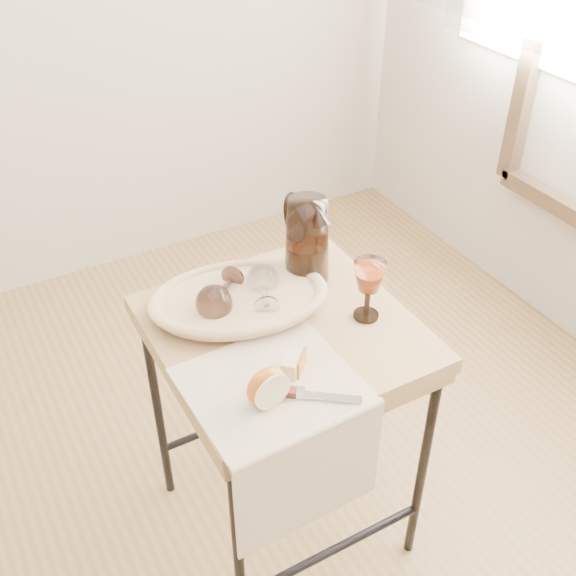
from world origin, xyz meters
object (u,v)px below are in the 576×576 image
goblet_lying_b (264,290)px  side_table (284,433)px  tea_towel (271,385)px  goblet_lying_a (222,291)px  wine_goblet (368,290)px  apple_half (266,386)px  pitcher (307,240)px  bread_basket (239,302)px  table_knife (304,394)px

goblet_lying_b → side_table: bearing=-153.5°
tea_towel → goblet_lying_a: 0.28m
wine_goblet → apple_half: wine_goblet is taller
tea_towel → goblet_lying_b: (0.11, 0.24, 0.05)m
wine_goblet → goblet_lying_b: bearing=142.8°
pitcher → apple_half: pitcher is taller
bread_basket → goblet_lying_a: bearing=168.1°
side_table → goblet_lying_a: size_ratio=5.29×
bread_basket → table_knife: bread_basket is taller
tea_towel → apple_half: bearing=-131.4°
goblet_lying_a → apple_half: size_ratio=1.53×
bread_basket → pitcher: bearing=24.9°
tea_towel → wine_goblet: bearing=16.1°
wine_goblet → table_knife: (-0.25, -0.15, -0.06)m
bread_basket → table_knife: bearing=-77.3°
goblet_lying_a → apple_half: goblet_lying_a is taller
bread_basket → goblet_lying_a: 0.05m
goblet_lying_b → table_knife: bearing=-170.5°
tea_towel → bread_basket: (0.05, 0.26, 0.02)m
goblet_lying_b → pitcher: (0.15, 0.06, 0.06)m
side_table → goblet_lying_a: bearing=128.2°
goblet_lying_b → table_knife: 0.31m
tea_towel → goblet_lying_b: goblet_lying_b is taller
tea_towel → side_table: bearing=52.3°
apple_half → wine_goblet: bearing=13.9°
side_table → wine_goblet: bearing=-18.7°
wine_goblet → bread_basket: bearing=145.9°
goblet_lying_a → wine_goblet: bearing=105.5°
side_table → apple_half: size_ratio=8.12×
tea_towel → wine_goblet: size_ratio=2.23×
apple_half → table_knife: (0.07, -0.03, -0.03)m
goblet_lying_a → wine_goblet: wine_goblet is taller
goblet_lying_b → apple_half: bearing=175.2°
tea_towel → apple_half: size_ratio=3.81×
goblet_lying_a → table_knife: goblet_lying_a is taller
side_table → tea_towel: tea_towel is taller
goblet_lying_a → goblet_lying_b: size_ratio=1.12×
goblet_lying_a → table_knife: 0.34m
tea_towel → goblet_lying_a: bearing=84.4°
side_table → tea_towel: (-0.11, -0.15, 0.36)m
tea_towel → wine_goblet: (0.29, 0.09, 0.07)m
table_knife → apple_half: bearing=-164.3°
tea_towel → table_knife: bearing=-57.6°
bread_basket → pitcher: size_ratio=1.44×
side_table → wine_goblet: size_ratio=4.76×
pitcher → wine_goblet: size_ratio=1.70×
apple_half → goblet_lying_b: bearing=55.6°
tea_towel → apple_half: 0.06m
side_table → bread_basket: 0.40m
side_table → table_knife: size_ratio=3.48×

